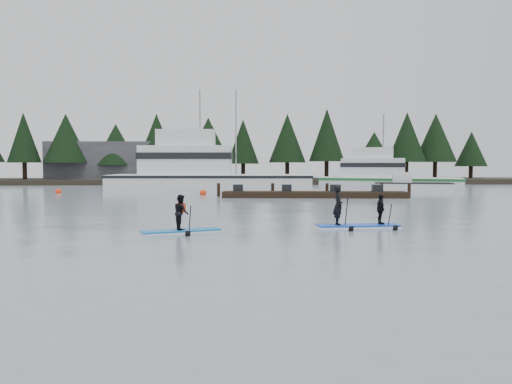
{
  "coord_description": "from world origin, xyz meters",
  "views": [
    {
      "loc": [
        -1.18,
        -17.86,
        2.5
      ],
      "look_at": [
        0.0,
        6.0,
        1.1
      ],
      "focal_mm": 35.0,
      "sensor_mm": 36.0,
      "label": 1
    }
  ],
  "objects_px": {
    "fishing_boat_medium": "(386,183)",
    "floating_dock": "(314,194)",
    "paddleboard_duo": "(357,213)",
    "fishing_boat_large": "(204,181)",
    "paddleboard_solo": "(181,219)"
  },
  "relations": [
    {
      "from": "fishing_boat_large",
      "to": "fishing_boat_medium",
      "type": "xyz_separation_m",
      "value": [
        17.72,
        0.92,
        -0.24
      ]
    },
    {
      "from": "floating_dock",
      "to": "paddleboard_solo",
      "type": "bearing_deg",
      "value": -109.47
    },
    {
      "from": "fishing_boat_large",
      "to": "floating_dock",
      "type": "height_order",
      "value": "fishing_boat_large"
    },
    {
      "from": "fishing_boat_medium",
      "to": "paddleboard_duo",
      "type": "height_order",
      "value": "fishing_boat_medium"
    },
    {
      "from": "floating_dock",
      "to": "paddleboard_duo",
      "type": "relative_size",
      "value": 4.15
    },
    {
      "from": "paddleboard_duo",
      "to": "paddleboard_solo",
      "type": "bearing_deg",
      "value": -173.9
    },
    {
      "from": "fishing_boat_medium",
      "to": "floating_dock",
      "type": "height_order",
      "value": "fishing_boat_medium"
    },
    {
      "from": "fishing_boat_medium",
      "to": "paddleboard_duo",
      "type": "bearing_deg",
      "value": -88.9
    },
    {
      "from": "floating_dock",
      "to": "fishing_boat_large",
      "type": "bearing_deg",
      "value": 130.35
    },
    {
      "from": "fishing_boat_medium",
      "to": "paddleboard_solo",
      "type": "xyz_separation_m",
      "value": [
        -16.94,
        -30.35,
        -0.06
      ]
    },
    {
      "from": "fishing_boat_medium",
      "to": "paddleboard_solo",
      "type": "distance_m",
      "value": 34.75
    },
    {
      "from": "floating_dock",
      "to": "paddleboard_duo",
      "type": "distance_m",
      "value": 16.62
    },
    {
      "from": "paddleboard_duo",
      "to": "floating_dock",
      "type": "bearing_deg",
      "value": 82.75
    },
    {
      "from": "fishing_boat_medium",
      "to": "paddleboard_duo",
      "type": "xyz_separation_m",
      "value": [
        -10.28,
        -29.23,
        -0.01
      ]
    },
    {
      "from": "fishing_boat_large",
      "to": "floating_dock",
      "type": "bearing_deg",
      "value": -50.49
    }
  ]
}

